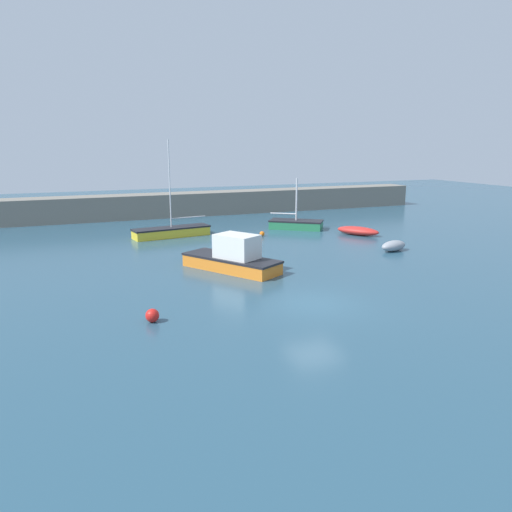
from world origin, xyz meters
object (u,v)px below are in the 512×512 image
object	(u,v)px
mooring_buoy_red	(152,315)
mooring_buoy_orange	(262,234)
sailboat_tall_mast	(172,232)
sailboat_twin_hulled	(296,224)
fishing_dinghy_green	(394,246)
cabin_cruiser_white	(233,257)
rowboat_blue_near	(358,231)

from	to	relation	value
mooring_buoy_red	mooring_buoy_orange	bearing A→B (deg)	53.89
sailboat_tall_mast	mooring_buoy_red	bearing A→B (deg)	66.57
sailboat_tall_mast	sailboat_twin_hulled	bearing A→B (deg)	169.70
fishing_dinghy_green	mooring_buoy_red	world-z (taller)	fishing_dinghy_green
cabin_cruiser_white	rowboat_blue_near	size ratio (longest dim) A/B	1.72
cabin_cruiser_white	mooring_buoy_orange	xyz separation A→B (m)	(5.66, 9.15, -0.56)
rowboat_blue_near	mooring_buoy_red	bearing A→B (deg)	-86.75
cabin_cruiser_white	mooring_buoy_red	xyz separation A→B (m)	(-5.84, -6.61, -0.48)
rowboat_blue_near	mooring_buoy_red	xyz separation A→B (m)	(-18.62, -13.38, -0.06)
sailboat_twin_hulled	mooring_buoy_red	xyz separation A→B (m)	(-15.44, -17.78, -0.13)
sailboat_twin_hulled	mooring_buoy_red	world-z (taller)	sailboat_twin_hulled
sailboat_twin_hulled	fishing_dinghy_green	distance (m)	10.56
fishing_dinghy_green	sailboat_twin_hulled	bearing A→B (deg)	87.92
mooring_buoy_orange	mooring_buoy_red	world-z (taller)	mooring_buoy_red
cabin_cruiser_white	sailboat_twin_hulled	distance (m)	14.73
mooring_buoy_orange	mooring_buoy_red	xyz separation A→B (m)	(-11.49, -15.76, 0.08)
sailboat_tall_mast	rowboat_blue_near	distance (m)	14.48
fishing_dinghy_green	mooring_buoy_orange	bearing A→B (deg)	112.44
sailboat_tall_mast	rowboat_blue_near	xyz separation A→B (m)	(13.66, -4.79, -0.08)
cabin_cruiser_white	mooring_buoy_red	distance (m)	8.83
cabin_cruiser_white	rowboat_blue_near	distance (m)	14.48
cabin_cruiser_white	mooring_buoy_red	size ratio (longest dim) A/B	11.04
cabin_cruiser_white	mooring_buoy_orange	distance (m)	10.77
fishing_dinghy_green	rowboat_blue_near	world-z (taller)	fishing_dinghy_green
cabin_cruiser_white	mooring_buoy_orange	size ratio (longest dim) A/B	15.86
sailboat_twin_hulled	fishing_dinghy_green	bearing A→B (deg)	-41.80
fishing_dinghy_green	rowboat_blue_near	distance (m)	6.09
cabin_cruiser_white	rowboat_blue_near	world-z (taller)	cabin_cruiser_white
sailboat_twin_hulled	mooring_buoy_orange	size ratio (longest dim) A/B	12.00
sailboat_tall_mast	fishing_dinghy_green	distance (m)	16.48
sailboat_twin_hulled	mooring_buoy_orange	bearing A→B (deg)	-115.66
sailboat_tall_mast	mooring_buoy_orange	world-z (taller)	sailboat_tall_mast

